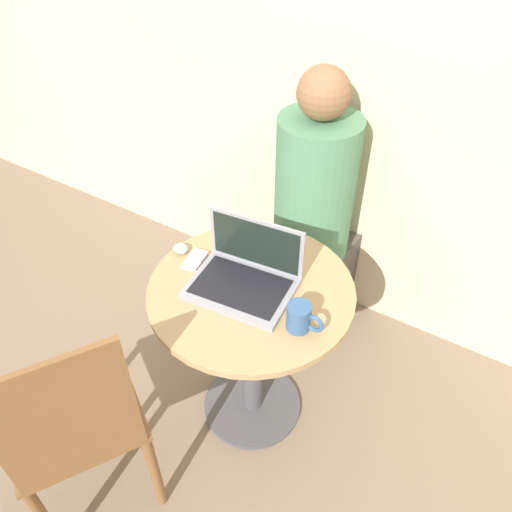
% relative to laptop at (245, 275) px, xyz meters
% --- Properties ---
extents(ground_plane, '(12.00, 12.00, 0.00)m').
position_rel_laptop_xyz_m(ground_plane, '(0.03, -0.01, -0.76)').
color(ground_plane, '#7F6B56').
extents(back_wall, '(7.00, 0.05, 2.60)m').
position_rel_laptop_xyz_m(back_wall, '(0.03, 0.81, 0.54)').
color(back_wall, beige).
rests_on(back_wall, ground_plane).
extents(round_table, '(0.70, 0.70, 0.71)m').
position_rel_laptop_xyz_m(round_table, '(0.03, -0.01, -0.25)').
color(round_table, '#4C4C51').
rests_on(round_table, ground_plane).
extents(laptop, '(0.37, 0.28, 0.21)m').
position_rel_laptop_xyz_m(laptop, '(0.00, 0.00, 0.00)').
color(laptop, gray).
rests_on(laptop, round_table).
extents(cell_phone, '(0.07, 0.11, 0.02)m').
position_rel_laptop_xyz_m(cell_phone, '(-0.21, 0.00, -0.03)').
color(cell_phone, silver).
rests_on(cell_phone, round_table).
extents(computer_mouse, '(0.06, 0.05, 0.03)m').
position_rel_laptop_xyz_m(computer_mouse, '(-0.29, 0.02, -0.03)').
color(computer_mouse, '#B2B2B7').
rests_on(computer_mouse, round_table).
extents(coffee_cup, '(0.12, 0.08, 0.09)m').
position_rel_laptop_xyz_m(coffee_cup, '(0.25, -0.08, 0.00)').
color(coffee_cup, '#335684').
rests_on(coffee_cup, round_table).
extents(chair_empty, '(0.55, 0.55, 0.95)m').
position_rel_laptop_xyz_m(chair_empty, '(-0.23, -0.61, -0.27)').
color(chair_empty, brown).
rests_on(chair_empty, ground_plane).
extents(person_seated, '(0.36, 0.53, 1.26)m').
position_rel_laptop_xyz_m(person_seated, '(-0.03, 0.65, -0.23)').
color(person_seated, '#4C4742').
rests_on(person_seated, ground_plane).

